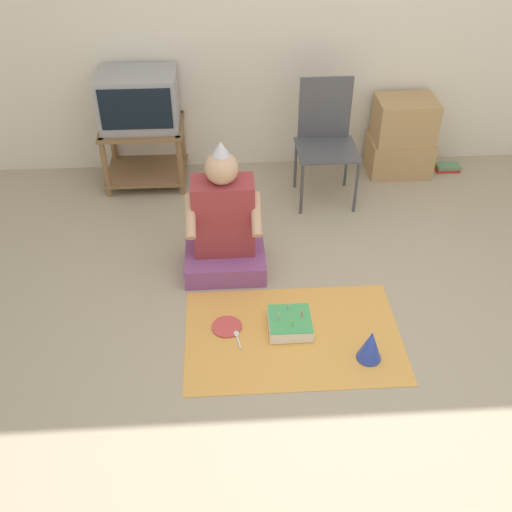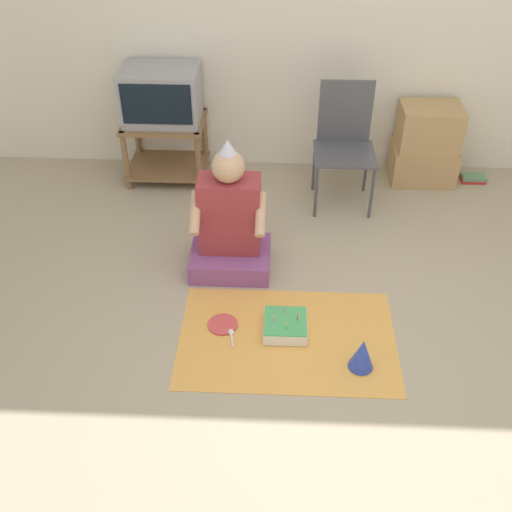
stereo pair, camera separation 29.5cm
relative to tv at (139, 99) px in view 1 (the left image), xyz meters
The scene contains 13 objects.
ground_plane 2.49m from the tv, 58.79° to the right, with size 16.00×16.00×0.00m, color tan.
wall_back 1.40m from the tv, 12.17° to the left, with size 6.40×0.06×2.55m.
tv_stand 0.40m from the tv, 90.00° to the right, with size 0.63×0.50×0.49m.
tv is the anchor object (origin of this frame).
folding_chair 1.42m from the tv, 11.33° to the right, with size 0.45×0.42×0.90m.
cardboard_box_stack 2.10m from the tv, ahead, with size 0.50×0.36×0.63m.
book_pile 2.58m from the tv, ahead, with size 0.20×0.12×0.05m.
person_seated 1.37m from the tv, 62.64° to the right, with size 0.52×0.42×0.92m.
party_cloth 2.20m from the tv, 61.85° to the right, with size 1.26×0.83×0.01m.
birthday_cake 2.13m from the tv, 61.38° to the right, with size 0.25×0.25×0.13m.
party_hat_blue 2.54m from the tv, 55.72° to the right, with size 0.14×0.14×0.20m.
paper_plate 1.97m from the tv, 71.08° to the right, with size 0.18×0.18×0.01m.
plastic_spoon_near 2.06m from the tv, 70.25° to the right, with size 0.04×0.14×0.01m.
Camera 1 is at (-0.62, -2.24, 2.52)m, focal length 42.00 mm.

